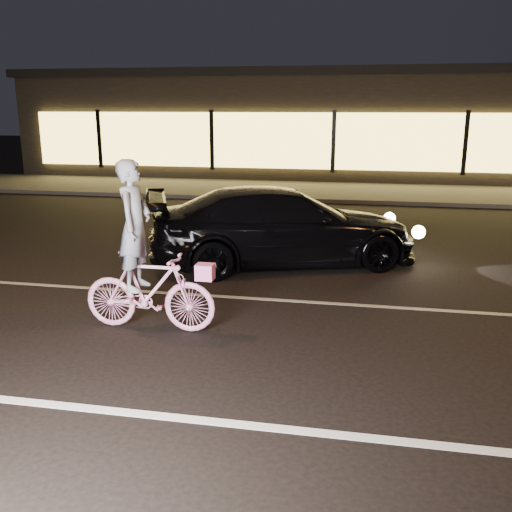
# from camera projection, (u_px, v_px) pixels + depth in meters

# --- Properties ---
(ground) EXTENTS (90.00, 90.00, 0.00)m
(ground) POSITION_uv_depth(u_px,v_px,m) (251.00, 355.00, 6.71)
(ground) COLOR black
(ground) RESTS_ON ground
(lane_stripe_near) EXTENTS (60.00, 0.12, 0.01)m
(lane_stripe_near) POSITION_uv_depth(u_px,v_px,m) (219.00, 422.00, 5.29)
(lane_stripe_near) COLOR silver
(lane_stripe_near) RESTS_ON ground
(lane_stripe_far) EXTENTS (60.00, 0.10, 0.01)m
(lane_stripe_far) POSITION_uv_depth(u_px,v_px,m) (278.00, 300.00, 8.61)
(lane_stripe_far) COLOR gray
(lane_stripe_far) RESTS_ON ground
(sidewalk) EXTENTS (30.00, 4.00, 0.12)m
(sidewalk) POSITION_uv_depth(u_px,v_px,m) (329.00, 192.00, 19.03)
(sidewalk) COLOR #383533
(sidewalk) RESTS_ON ground
(storefront) EXTENTS (25.40, 8.42, 4.20)m
(storefront) POSITION_uv_depth(u_px,v_px,m) (340.00, 122.00, 24.16)
(storefront) COLOR black
(storefront) RESTS_ON ground
(cyclist) EXTENTS (1.76, 0.61, 2.22)m
(cyclist) POSITION_uv_depth(u_px,v_px,m) (145.00, 271.00, 7.31)
(cyclist) COLOR #F93794
(cyclist) RESTS_ON ground
(sedan) EXTENTS (5.27, 3.63, 1.42)m
(sedan) POSITION_uv_depth(u_px,v_px,m) (283.00, 226.00, 10.41)
(sedan) COLOR black
(sedan) RESTS_ON ground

